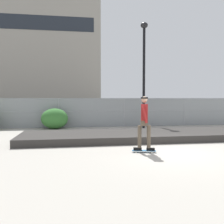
% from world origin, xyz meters
% --- Properties ---
extents(ground_plane, '(120.00, 120.00, 0.00)m').
position_xyz_m(ground_plane, '(0.00, 0.00, 0.00)').
color(ground_plane, '#9E998E').
extents(gravel_berm, '(11.24, 2.91, 0.30)m').
position_xyz_m(gravel_berm, '(0.00, 3.03, 0.15)').
color(gravel_berm, '#33302D').
rests_on(gravel_berm, ground_plane).
extents(skateboard, '(0.82, 0.40, 0.07)m').
position_xyz_m(skateboard, '(-0.96, 0.22, 0.06)').
color(skateboard, '#2D608C').
rests_on(skateboard, ground_plane).
extents(skater, '(0.72, 0.62, 1.83)m').
position_xyz_m(skater, '(-0.96, 0.22, 1.12)').
color(skater, black).
rests_on(skater, skateboard).
extents(chain_fence, '(25.23, 0.06, 1.85)m').
position_xyz_m(chain_fence, '(0.00, 8.13, 0.93)').
color(chain_fence, gray).
rests_on(chain_fence, ground_plane).
extents(street_lamp, '(0.44, 0.44, 6.42)m').
position_xyz_m(street_lamp, '(0.99, 6.96, 4.03)').
color(street_lamp, black).
rests_on(street_lamp, ground_plane).
extents(parked_car_near, '(4.46, 2.08, 1.66)m').
position_xyz_m(parked_car_near, '(-5.51, 11.65, 0.84)').
color(parked_car_near, '#B7BABF').
rests_on(parked_car_near, ground_plane).
extents(parked_car_mid, '(4.41, 1.96, 1.66)m').
position_xyz_m(parked_car_mid, '(0.63, 11.72, 0.84)').
color(parked_car_mid, '#474C54').
rests_on(parked_car_mid, ground_plane).
extents(library_building, '(30.54, 12.76, 23.79)m').
position_xyz_m(library_building, '(-13.40, 43.49, 11.90)').
color(library_building, gray).
rests_on(library_building, ground_plane).
extents(shrub_right, '(1.60, 1.31, 1.24)m').
position_xyz_m(shrub_right, '(-4.40, 7.55, 0.62)').
color(shrub_right, '#336B2D').
rests_on(shrub_right, ground_plane).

